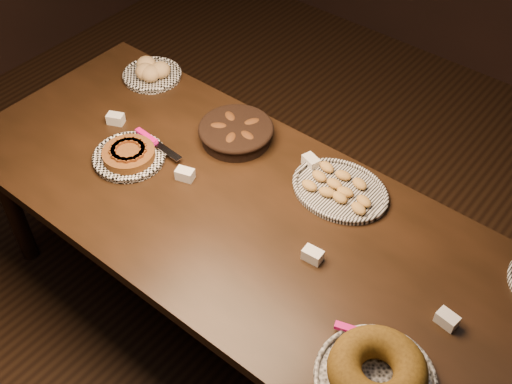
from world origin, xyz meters
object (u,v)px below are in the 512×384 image
Objects in this scene: apple_tart_plate at (129,155)px; bundt_cake_plate at (377,373)px; madeleine_platter at (340,189)px; buffet_table at (242,222)px.

bundt_cake_plate is (1.29, -0.21, 0.03)m from apple_tart_plate.
bundt_cake_plate reaches higher than madeleine_platter.
buffet_table is 0.82m from bundt_cake_plate.
apple_tart_plate reaches higher than buffet_table.
bundt_cake_plate is (0.76, -0.29, 0.12)m from buffet_table.
buffet_table is 6.24× the size of madeleine_platter.
bundt_cake_plate is at bearing -54.72° from madeleine_platter.
bundt_cake_plate is (0.53, -0.59, 0.03)m from madeleine_platter.
buffet_table is 0.40m from madeleine_platter.
buffet_table is 0.54m from apple_tart_plate.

